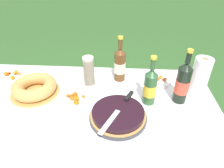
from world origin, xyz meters
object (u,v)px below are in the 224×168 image
at_px(snack_plate_left, 76,98).
at_px(serving_knife, 121,107).
at_px(cider_bottle_amber, 120,64).
at_px(bundt_cake, 34,87).
at_px(snack_plate_near, 13,76).
at_px(juice_bottle_red, 183,83).
at_px(cider_bottle_green, 150,86).
at_px(berry_tart, 118,115).
at_px(cup_stack, 89,72).
at_px(snack_plate_right, 156,79).
at_px(paper_towel_roll, 200,75).

bearing_deg(snack_plate_left, serving_knife, -23.67).
bearing_deg(cider_bottle_amber, bundt_cake, -160.29).
relative_size(bundt_cake, snack_plate_near, 1.55).
height_order(bundt_cake, juice_bottle_red, juice_bottle_red).
relative_size(cider_bottle_green, snack_plate_left, 1.48).
bearing_deg(serving_knife, cider_bottle_green, 153.33).
distance_m(berry_tart, snack_plate_left, 0.31).
distance_m(berry_tart, juice_bottle_red, 0.43).
xyz_separation_m(cider_bottle_green, snack_plate_near, (-0.96, 0.22, -0.10)).
relative_size(cup_stack, cider_bottle_green, 0.69).
height_order(cup_stack, snack_plate_right, cup_stack).
bearing_deg(bundt_cake, paper_towel_roll, 5.00).
relative_size(cider_bottle_amber, snack_plate_near, 1.59).
bearing_deg(snack_plate_near, serving_knife, -24.06).
bearing_deg(juice_bottle_red, snack_plate_left, -176.77).
height_order(juice_bottle_red, snack_plate_right, juice_bottle_red).
bearing_deg(berry_tart, cider_bottle_green, 41.47).
bearing_deg(paper_towel_roll, snack_plate_right, 158.62).
bearing_deg(cup_stack, paper_towel_roll, -1.20).
xyz_separation_m(berry_tart, paper_towel_roll, (0.51, 0.30, 0.09)).
distance_m(cider_bottle_amber, snack_plate_left, 0.38).
xyz_separation_m(berry_tart, snack_plate_near, (-0.78, 0.38, -0.01)).
relative_size(berry_tart, bundt_cake, 1.01).
bearing_deg(cider_bottle_green, cider_bottle_amber, 126.97).
height_order(cider_bottle_amber, snack_plate_near, cider_bottle_amber).
distance_m(bundt_cake, cup_stack, 0.37).
height_order(bundt_cake, snack_plate_right, bundt_cake).
relative_size(bundt_cake, cider_bottle_amber, 0.97).
bearing_deg(snack_plate_left, paper_towel_roll, 11.08).
height_order(cider_bottle_green, snack_plate_near, cider_bottle_green).
height_order(cup_stack, cider_bottle_amber, cider_bottle_amber).
bearing_deg(cider_bottle_green, snack_plate_right, 73.00).
bearing_deg(cider_bottle_green, berry_tart, -138.53).
xyz_separation_m(bundt_cake, cider_bottle_amber, (0.55, 0.20, 0.08)).
height_order(berry_tart, juice_bottle_red, juice_bottle_red).
bearing_deg(snack_plate_near, paper_towel_roll, -3.51).
relative_size(cup_stack, paper_towel_roll, 0.91).
xyz_separation_m(bundt_cake, snack_plate_right, (0.80, 0.19, -0.03)).
bearing_deg(juice_bottle_red, snack_plate_right, 118.16).
bearing_deg(paper_towel_roll, juice_bottle_red, -140.22).
bearing_deg(snack_plate_near, cider_bottle_amber, 1.71).
distance_m(cider_bottle_amber, snack_plate_near, 0.79).
xyz_separation_m(juice_bottle_red, snack_plate_right, (-0.12, 0.22, -0.12)).
relative_size(bundt_cake, snack_plate_left, 1.50).
relative_size(serving_knife, cup_stack, 1.63).
height_order(serving_knife, cider_bottle_amber, cider_bottle_amber).
xyz_separation_m(juice_bottle_red, paper_towel_roll, (0.14, 0.12, -0.01)).
bearing_deg(snack_plate_right, serving_knife, -122.78).
distance_m(cider_bottle_green, paper_towel_roll, 0.36).
bearing_deg(snack_plate_right, paper_towel_roll, -21.38).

